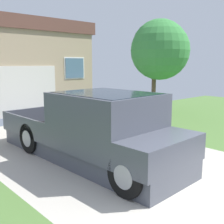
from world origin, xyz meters
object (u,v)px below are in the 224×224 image
at_px(person_with_hat, 132,115).
at_px(handbag, 133,145).
at_px(pickup_truck, 100,131).
at_px(neighbor_tree, 160,49).

relative_size(person_with_hat, handbag, 3.74).
bearing_deg(pickup_truck, handbag, -176.73).
bearing_deg(handbag, pickup_truck, -175.25).
distance_m(person_with_hat, handbag, 0.85).
distance_m(pickup_truck, neighbor_tree, 7.52).
height_order(pickup_truck, person_with_hat, pickup_truck).
relative_size(pickup_truck, handbag, 12.82).
height_order(person_with_hat, neighbor_tree, neighbor_tree).
bearing_deg(pickup_truck, person_with_hat, -168.41).
bearing_deg(person_with_hat, pickup_truck, 12.39).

